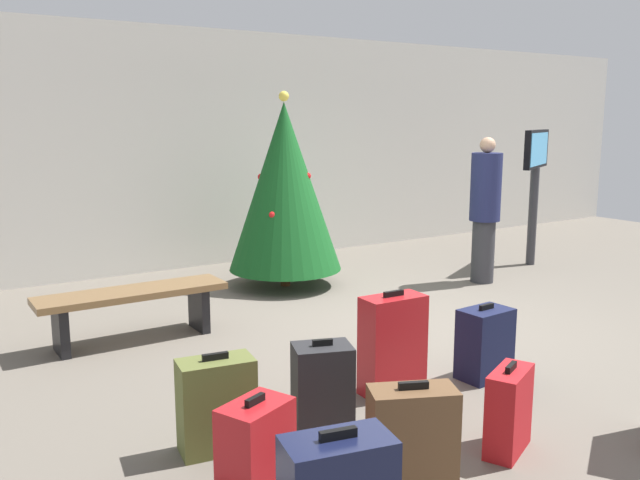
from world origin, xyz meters
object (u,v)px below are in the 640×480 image
(suitcase_7, at_px, (509,411))
(suitcase_8, at_px, (393,345))
(suitcase_0, at_px, (322,391))
(suitcase_3, at_px, (217,405))
(traveller_0, at_px, (485,207))
(suitcase_5, at_px, (412,438))
(suitcase_1, at_px, (256,452))
(waiting_bench, at_px, (133,302))
(flight_info_kiosk, at_px, (536,168))
(suitcase_6, at_px, (485,344))
(holiday_tree, at_px, (285,187))

(suitcase_7, distance_m, suitcase_8, 1.08)
(suitcase_0, height_order, suitcase_3, suitcase_0)
(traveller_0, distance_m, suitcase_3, 5.06)
(suitcase_3, height_order, suitcase_5, suitcase_3)
(suitcase_1, bearing_deg, suitcase_0, 31.71)
(waiting_bench, bearing_deg, suitcase_3, -94.92)
(suitcase_5, height_order, suitcase_7, suitcase_5)
(flight_info_kiosk, xyz_separation_m, suitcase_6, (-3.60, -2.59, -1.05))
(suitcase_7, bearing_deg, suitcase_3, 146.87)
(holiday_tree, bearing_deg, flight_info_kiosk, -12.86)
(holiday_tree, height_order, suitcase_1, holiday_tree)
(flight_info_kiosk, xyz_separation_m, suitcase_3, (-5.83, -2.54, -1.04))
(flight_info_kiosk, height_order, waiting_bench, flight_info_kiosk)
(traveller_0, height_order, suitcase_7, traveller_0)
(suitcase_5, relative_size, suitcase_7, 1.09)
(suitcase_0, distance_m, suitcase_3, 0.67)
(traveller_0, bearing_deg, suitcase_5, -140.40)
(flight_info_kiosk, relative_size, suitcase_8, 2.38)
(waiting_bench, relative_size, suitcase_3, 2.72)
(suitcase_0, height_order, suitcase_5, suitcase_0)
(suitcase_0, bearing_deg, suitcase_3, 163.60)
(holiday_tree, height_order, waiting_bench, holiday_tree)
(traveller_0, distance_m, suitcase_8, 3.75)
(waiting_bench, relative_size, suitcase_7, 3.02)
(suitcase_8, bearing_deg, holiday_tree, 73.82)
(suitcase_1, height_order, suitcase_6, suitcase_6)
(waiting_bench, height_order, suitcase_0, suitcase_0)
(suitcase_7, xyz_separation_m, suitcase_8, (-0.04, 1.07, 0.11))
(suitcase_7, bearing_deg, suitcase_1, 167.11)
(suitcase_1, height_order, suitcase_3, suitcase_3)
(suitcase_0, height_order, suitcase_8, suitcase_8)
(suitcase_1, distance_m, suitcase_5, 0.85)
(flight_info_kiosk, bearing_deg, waiting_bench, -177.37)
(holiday_tree, xyz_separation_m, suitcase_6, (-0.15, -3.38, -0.92))
(suitcase_0, xyz_separation_m, suitcase_8, (0.80, 0.30, 0.07))
(suitcase_1, relative_size, suitcase_7, 1.05)
(suitcase_6, bearing_deg, suitcase_8, 168.55)
(suitcase_8, bearing_deg, suitcase_7, -88.04)
(suitcase_3, distance_m, suitcase_6, 2.23)
(waiting_bench, distance_m, suitcase_1, 2.91)
(suitcase_3, height_order, suitcase_7, suitcase_3)
(suitcase_6, bearing_deg, traveller_0, 44.25)
(suitcase_6, bearing_deg, suitcase_0, -175.04)
(flight_info_kiosk, distance_m, suitcase_7, 5.69)
(waiting_bench, relative_size, suitcase_1, 2.89)
(waiting_bench, distance_m, suitcase_0, 2.51)
(holiday_tree, xyz_separation_m, suitcase_3, (-2.37, -3.33, -0.91))
(traveller_0, height_order, suitcase_3, traveller_0)
(traveller_0, relative_size, suitcase_8, 2.29)
(suitcase_5, bearing_deg, waiting_bench, 99.25)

